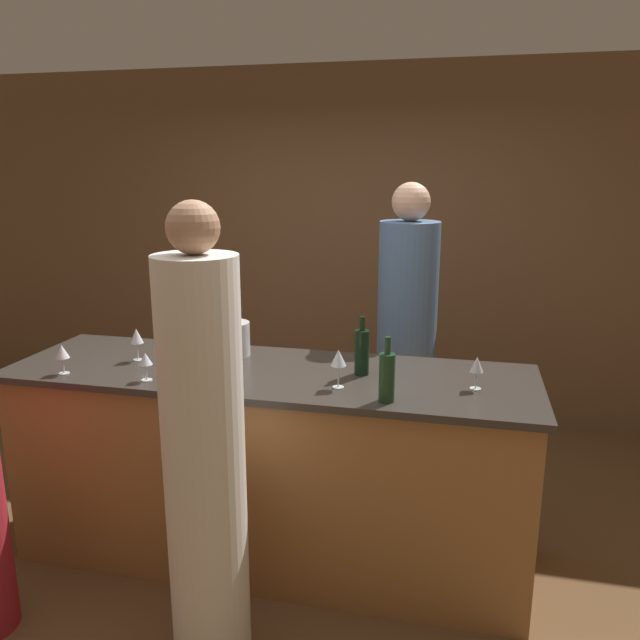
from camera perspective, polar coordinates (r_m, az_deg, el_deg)
ground_plane at (r=3.62m, az=-4.40°, el=-20.37°), size 14.00×14.00×0.00m
back_wall at (r=5.07m, az=2.49°, el=6.70°), size 8.00×0.06×2.80m
bar_counter at (r=3.35m, az=-4.57°, el=-13.00°), size 2.65×0.81×1.04m
bartender at (r=3.89m, az=7.85°, el=-3.07°), size 0.36×0.36×1.95m
guest_0 at (r=2.57m, az=-10.53°, el=-12.52°), size 0.33×0.33×1.92m
wine_bottle_0 at (r=2.72m, az=6.13°, el=-5.14°), size 0.07×0.07×0.29m
wine_bottle_1 at (r=3.05m, az=3.85°, el=-2.88°), size 0.07×0.07×0.29m
ice_bucket at (r=3.39m, az=-7.95°, el=-1.71°), size 0.18×0.18×0.18m
wine_glass_0 at (r=3.31m, az=-22.52°, el=-2.76°), size 0.07×0.07×0.15m
wine_glass_1 at (r=2.86m, az=1.70°, el=-3.57°), size 0.07×0.07×0.18m
wine_glass_2 at (r=2.93m, az=14.14°, el=-4.07°), size 0.06×0.06×0.16m
wine_glass_3 at (r=3.40m, az=-16.47°, el=-1.50°), size 0.07×0.07×0.17m
wine_glass_4 at (r=3.08m, az=-15.67°, el=-3.54°), size 0.06×0.06×0.14m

